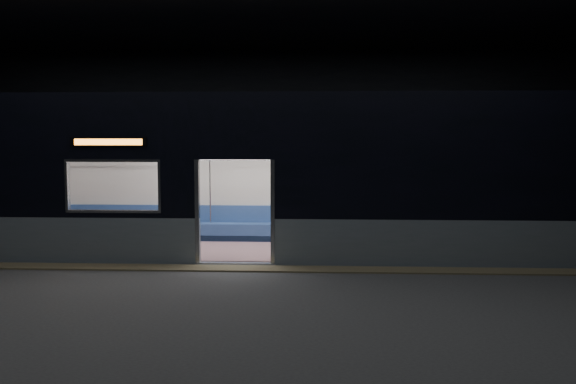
{
  "coord_description": "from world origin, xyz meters",
  "views": [
    {
      "loc": [
        1.64,
        -10.68,
        2.45
      ],
      "look_at": [
        0.97,
        2.3,
        1.31
      ],
      "focal_mm": 38.0,
      "sensor_mm": 36.0,
      "label": 1
    }
  ],
  "objects": [
    {
      "name": "station_floor",
      "position": [
        0.0,
        0.0,
        -0.01
      ],
      "size": [
        24.0,
        14.0,
        0.01
      ],
      "primitive_type": "cube",
      "color": "#47494C",
      "rests_on": "ground"
    },
    {
      "name": "station_envelope",
      "position": [
        0.0,
        0.0,
        3.66
      ],
      "size": [
        24.0,
        14.0,
        5.0
      ],
      "color": "black",
      "rests_on": "station_floor"
    },
    {
      "name": "handbag",
      "position": [
        1.48,
        3.31,
        0.69
      ],
      "size": [
        0.36,
        0.32,
        0.15
      ],
      "primitive_type": "cube",
      "rotation": [
        0.0,
        0.0,
        -0.22
      ],
      "color": "black",
      "rests_on": "passenger"
    },
    {
      "name": "transit_map",
      "position": [
        5.0,
        3.85,
        1.45
      ],
      "size": [
        0.91,
        0.03,
        0.59
      ],
      "primitive_type": "cube",
      "color": "white",
      "rests_on": "metro_car"
    },
    {
      "name": "tactile_strip",
      "position": [
        0.0,
        0.55,
        0.01
      ],
      "size": [
        22.8,
        0.5,
        0.03
      ],
      "primitive_type": "cube",
      "color": "#8C7F59",
      "rests_on": "station_floor"
    },
    {
      "name": "passenger",
      "position": [
        1.48,
        3.55,
        0.81
      ],
      "size": [
        0.41,
        0.71,
        1.41
      ],
      "rotation": [
        0.0,
        0.0,
        -0.0
      ],
      "color": "black",
      "rests_on": "metro_car"
    },
    {
      "name": "metro_car",
      "position": [
        -0.0,
        2.54,
        1.85
      ],
      "size": [
        18.0,
        3.04,
        3.35
      ],
      "color": "#85919F",
      "rests_on": "station_floor"
    }
  ]
}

